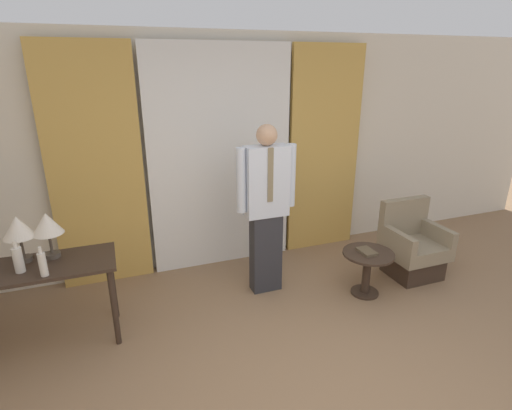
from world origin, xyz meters
The scene contains 13 objects.
wall_back centered at (0.00, 2.88, 1.35)m, with size 10.00×0.06×2.70m.
curtain_sheer_center centered at (0.00, 2.75, 1.29)m, with size 1.68×0.06×2.58m.
curtain_drape_left centered at (-1.36, 2.75, 1.29)m, with size 0.96×0.06×2.58m.
curtain_drape_right centered at (1.36, 2.75, 1.29)m, with size 0.96×0.06×2.58m.
desk centered at (-1.88, 1.76, 0.65)m, with size 1.22×0.54×0.77m.
table_lamp_left centered at (-1.99, 1.88, 1.07)m, with size 0.25×0.25×0.41m.
table_lamp_right centered at (-1.77, 1.88, 1.07)m, with size 0.25×0.25×0.41m.
bottle_near_edge centered at (-1.80, 1.56, 0.87)m, with size 0.06×0.06×0.25m.
bottle_by_lamp centered at (-1.99, 1.69, 0.88)m, with size 0.08×0.08×0.27m.
person centered at (0.24, 1.94, 0.99)m, with size 0.64×0.22×1.80m.
armchair centered at (1.96, 1.65, 0.32)m, with size 0.63×0.58×0.87m.
side_table centered at (1.21, 1.47, 0.33)m, with size 0.53×0.53×0.49m.
book centered at (1.19, 1.47, 0.50)m, with size 0.14×0.21×0.03m.
Camera 1 is at (-1.21, -1.64, 2.36)m, focal length 28.00 mm.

